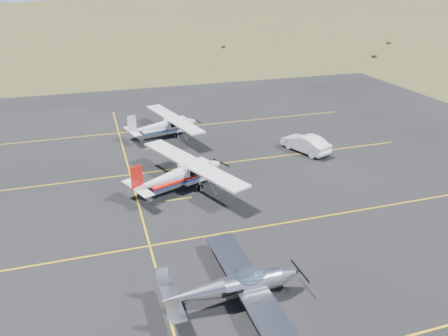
{
  "coord_description": "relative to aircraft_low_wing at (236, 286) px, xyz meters",
  "views": [
    {
      "loc": [
        -8.37,
        -21.13,
        15.52
      ],
      "look_at": [
        0.89,
        8.56,
        1.6
      ],
      "focal_mm": 35.0,
      "sensor_mm": 36.0,
      "label": 1
    }
  ],
  "objects": [
    {
      "name": "sedan",
      "position": [
        12.96,
        17.71,
        -0.21
      ],
      "size": [
        3.43,
        5.27,
        1.64
      ],
      "primitive_type": "imported",
      "rotation": [
        0.0,
        0.0,
        3.51
      ],
      "color": "white",
      "rests_on": "apron"
    },
    {
      "name": "aircraft_plain",
      "position": [
        0.97,
        25.84,
        0.21
      ],
      "size": [
        7.21,
        11.09,
        2.81
      ],
      "rotation": [
        0.0,
        0.0,
        0.24
      ],
      "color": "silver",
      "rests_on": "apron"
    },
    {
      "name": "apron",
      "position": [
        2.51,
        11.37,
        -1.04
      ],
      "size": [
        72.0,
        72.0,
        0.02
      ],
      "primitive_type": "cube",
      "color": "black",
      "rests_on": "ground"
    },
    {
      "name": "aircraft_low_wing",
      "position": [
        0.0,
        0.0,
        0.0
      ],
      "size": [
        7.17,
        10.01,
        2.18
      ],
      "rotation": [
        0.0,
        0.0,
        0.04
      ],
      "color": "#BBBDC2",
      "rests_on": "apron"
    },
    {
      "name": "ground",
      "position": [
        2.51,
        4.37,
        -1.04
      ],
      "size": [
        1600.0,
        1600.0,
        0.0
      ],
      "primitive_type": "plane",
      "color": "#383D1C",
      "rests_on": "ground"
    },
    {
      "name": "aircraft_cessna",
      "position": [
        -0.03,
        13.45,
        0.31
      ],
      "size": [
        8.58,
        11.67,
        3.03
      ],
      "rotation": [
        0.0,
        0.0,
        0.39
      ],
      "color": "silver",
      "rests_on": "apron"
    }
  ]
}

